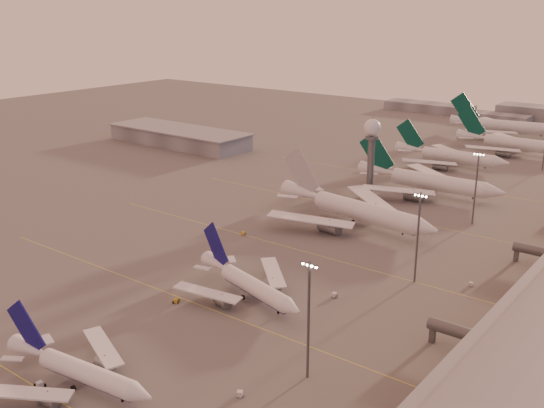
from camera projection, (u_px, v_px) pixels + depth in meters
The scene contains 23 objects.
ground at pixel (118, 299), 160.45m from camera, with size 700.00×700.00×0.00m, color #5C5A5A.
taxiway_markings at pixel (337, 259), 185.42m from camera, with size 180.00×185.25×0.02m.
hangar at pixel (179, 136), 334.71m from camera, with size 82.00×27.00×8.50m.
radar_tower at pixel (372, 142), 242.04m from camera, with size 6.40×6.40×31.10m.
mast_a at pixel (309, 315), 122.66m from camera, with size 3.60×0.56×25.00m.
mast_b at pixel (418, 234), 166.02m from camera, with size 3.60×0.56×25.00m.
mast_c at pixel (476, 185), 210.54m from camera, with size 3.60×0.56×25.00m.
distant_horizon at pixel (525, 114), 403.80m from camera, with size 165.00×37.50×9.00m.
narrowbody_near at pixel (78, 373), 122.79m from camera, with size 37.65×29.90×14.73m.
narrowbody_mid at pixel (249, 286), 159.81m from camera, with size 39.67×31.24×15.83m.
widebody_white at pixel (355, 213), 213.11m from camera, with size 64.18×51.12×22.64m.
greentail_a at pixel (428, 184), 247.38m from camera, with size 60.51×48.88×21.98m.
greentail_b at pixel (451, 158), 290.85m from camera, with size 53.94×43.53×19.59m.
greentail_c at pixel (513, 146), 315.57m from camera, with size 58.26×47.07×21.17m.
greentail_d at pixel (506, 128), 357.35m from camera, with size 62.48×50.06×22.83m.
gsv_tug_near at pixel (40, 385), 123.19m from camera, with size 2.66×4.07×1.11m.
gsv_catering_a at pixel (241, 387), 119.86m from camera, with size 5.73×4.44×4.31m.
gsv_tug_mid at pixel (176, 301), 158.11m from camera, with size 3.55×3.97×0.97m.
gsv_truck_b at pixel (336, 293), 160.56m from camera, with size 6.36×2.87×2.48m.
gsv_truck_c at pixel (245, 232), 204.12m from camera, with size 5.81×3.78×2.21m.
gsv_catering_b at pixel (472, 279), 166.92m from camera, with size 5.20×3.28×3.95m.
gsv_tug_far at pixel (370, 211), 226.76m from camera, with size 3.61×3.46×0.90m.
gsv_tug_hangar at pixel (474, 192), 249.18m from camera, with size 3.57×3.08×0.87m.
Camera 1 is at (119.62, -91.99, 71.16)m, focal length 42.00 mm.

